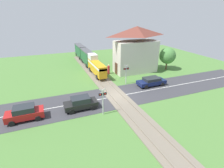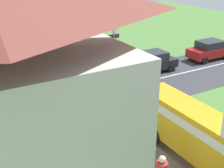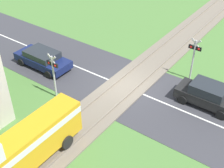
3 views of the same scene
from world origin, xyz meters
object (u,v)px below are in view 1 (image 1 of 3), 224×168
(car_far_side, at_px, (151,81))
(station_building, at_px, (136,51))
(car_behind_queue, at_px, (25,113))
(crossing_signal_east_approach, at_px, (126,72))
(crossing_signal_west_approach, at_px, (103,98))
(pedestrian_by_station, at_px, (109,69))
(train, at_px, (87,57))
(car_near_crossing, at_px, (81,103))

(car_far_side, relative_size, station_building, 0.53)
(car_behind_queue, xyz_separation_m, station_building, (18.48, 9.82, 3.21))
(crossing_signal_east_approach, height_order, station_building, station_building)
(crossing_signal_west_approach, distance_m, pedestrian_by_station, 13.84)
(train, bearing_deg, car_far_side, -65.19)
(pedestrian_by_station, bearing_deg, crossing_signal_west_approach, -113.35)
(car_far_side, bearing_deg, train, 114.81)
(car_behind_queue, height_order, station_building, station_building)
(car_far_side, bearing_deg, crossing_signal_west_approach, -152.66)
(crossing_signal_west_approach, xyz_separation_m, crossing_signal_east_approach, (6.24, 7.04, 0.00))
(car_near_crossing, relative_size, car_far_side, 0.87)
(train, bearing_deg, crossing_signal_west_approach, -99.34)
(car_far_side, height_order, crossing_signal_west_approach, crossing_signal_west_approach)
(train, distance_m, car_far_side, 15.47)
(crossing_signal_west_approach, bearing_deg, car_near_crossing, 134.28)
(car_far_side, bearing_deg, crossing_signal_east_approach, 148.19)
(car_near_crossing, xyz_separation_m, crossing_signal_west_approach, (2.03, -2.08, 1.24))
(crossing_signal_west_approach, bearing_deg, car_behind_queue, 165.37)
(crossing_signal_east_approach, xyz_separation_m, pedestrian_by_station, (-0.78, 5.61, -1.24))
(car_near_crossing, xyz_separation_m, pedestrian_by_station, (7.49, 10.57, 0.00))
(station_building, bearing_deg, car_behind_queue, -152.01)
(car_near_crossing, height_order, car_far_side, car_near_crossing)
(train, xyz_separation_m, car_far_side, (6.47, -14.00, -1.17))
(car_near_crossing, height_order, crossing_signal_west_approach, crossing_signal_west_approach)
(car_behind_queue, xyz_separation_m, crossing_signal_east_approach, (14.21, 4.96, 1.21))
(car_behind_queue, relative_size, crossing_signal_east_approach, 1.19)
(pedestrian_by_station, bearing_deg, car_behind_queue, -141.80)
(station_building, bearing_deg, pedestrian_by_station, 171.57)
(car_behind_queue, bearing_deg, train, 56.70)
(train, relative_size, crossing_signal_east_approach, 6.28)
(car_near_crossing, height_order, station_building, station_building)
(pedestrian_by_station, bearing_deg, train, 110.37)
(station_building, distance_m, pedestrian_by_station, 6.04)
(car_far_side, xyz_separation_m, crossing_signal_west_approach, (-9.59, -4.96, 1.32))
(car_behind_queue, bearing_deg, car_far_side, 9.31)
(car_near_crossing, xyz_separation_m, station_building, (12.54, 9.82, 3.24))
(crossing_signal_east_approach, bearing_deg, station_building, 48.68)
(car_near_crossing, bearing_deg, pedestrian_by_station, 54.67)
(car_near_crossing, distance_m, pedestrian_by_station, 12.96)
(crossing_signal_west_approach, height_order, crossing_signal_east_approach, same)
(crossing_signal_west_approach, bearing_deg, station_building, 48.55)
(train, distance_m, crossing_signal_west_approach, 19.22)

